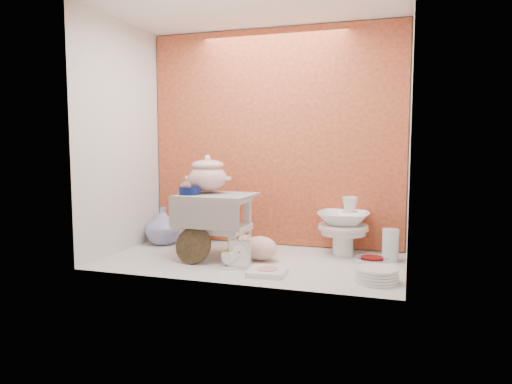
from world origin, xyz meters
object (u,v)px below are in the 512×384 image
(porcelain_tower, at_px, (343,226))
(soup_tureen, at_px, (208,174))
(floral_platter, at_px, (193,210))
(gold_rim_teacup, at_px, (231,258))
(dinner_plate_stack, at_px, (377,275))
(blue_white_vase, at_px, (163,226))
(plush_pig, at_px, (260,248))
(step_stool, at_px, (217,225))
(mantel_clock, at_px, (240,253))
(crystal_bowl, at_px, (372,263))

(porcelain_tower, bearing_deg, soup_tureen, -163.57)
(floral_platter, bearing_deg, porcelain_tower, -5.91)
(floral_platter, height_order, porcelain_tower, floral_platter)
(gold_rim_teacup, bearing_deg, floral_platter, 130.15)
(soup_tureen, height_order, dinner_plate_stack, soup_tureen)
(blue_white_vase, bearing_deg, soup_tureen, -23.27)
(floral_platter, xyz_separation_m, gold_rim_teacup, (0.53, -0.62, -0.17))
(plush_pig, height_order, dinner_plate_stack, plush_pig)
(step_stool, xyz_separation_m, porcelain_tower, (0.75, 0.29, -0.01))
(blue_white_vase, relative_size, gold_rim_teacup, 2.37)
(plush_pig, relative_size, porcelain_tower, 0.73)
(step_stool, distance_m, gold_rim_teacup, 0.31)
(mantel_clock, height_order, dinner_plate_stack, mantel_clock)
(step_stool, xyz_separation_m, blue_white_vase, (-0.51, 0.23, -0.07))
(floral_platter, xyz_separation_m, dinner_plate_stack, (1.35, -0.68, -0.19))
(soup_tureen, height_order, blue_white_vase, soup_tureen)
(gold_rim_teacup, height_order, crystal_bowl, gold_rim_teacup)
(crystal_bowl, relative_size, porcelain_tower, 0.50)
(soup_tureen, distance_m, blue_white_vase, 0.61)
(step_stool, height_order, porcelain_tower, step_stool)
(mantel_clock, xyz_separation_m, gold_rim_teacup, (-0.06, 0.01, -0.04))
(mantel_clock, distance_m, plush_pig, 0.21)
(soup_tureen, bearing_deg, gold_rim_teacup, -46.25)
(step_stool, bearing_deg, plush_pig, -3.26)
(mantel_clock, bearing_deg, floral_platter, 127.43)
(blue_white_vase, bearing_deg, step_stool, -24.46)
(soup_tureen, height_order, gold_rim_teacup, soup_tureen)
(mantel_clock, bearing_deg, crystal_bowl, 12.50)
(step_stool, distance_m, crystal_bowl, 0.97)
(soup_tureen, distance_m, floral_platter, 0.54)
(soup_tureen, xyz_separation_m, mantel_clock, (0.32, -0.27, -0.43))
(porcelain_tower, bearing_deg, mantel_clock, -134.93)
(floral_platter, bearing_deg, gold_rim_teacup, -49.85)
(step_stool, relative_size, blue_white_vase, 1.73)
(step_stool, height_order, gold_rim_teacup, step_stool)
(blue_white_vase, bearing_deg, mantel_clock, -31.50)
(plush_pig, xyz_separation_m, porcelain_tower, (0.46, 0.32, 0.11))
(step_stool, distance_m, porcelain_tower, 0.81)
(gold_rim_teacup, bearing_deg, step_stool, 128.53)
(step_stool, relative_size, gold_rim_teacup, 4.10)
(dinner_plate_stack, bearing_deg, step_stool, 164.90)
(porcelain_tower, bearing_deg, floral_platter, 174.09)
(plush_pig, bearing_deg, gold_rim_teacup, -138.33)
(gold_rim_teacup, bearing_deg, blue_white_vase, 146.64)
(floral_platter, bearing_deg, plush_pig, -33.89)
(dinner_plate_stack, xyz_separation_m, crystal_bowl, (-0.04, 0.28, -0.01))
(blue_white_vase, distance_m, porcelain_tower, 1.26)
(crystal_bowl, bearing_deg, porcelain_tower, 125.62)
(mantel_clock, xyz_separation_m, dinner_plate_stack, (0.76, -0.04, -0.05))
(dinner_plate_stack, bearing_deg, crystal_bowl, 98.70)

